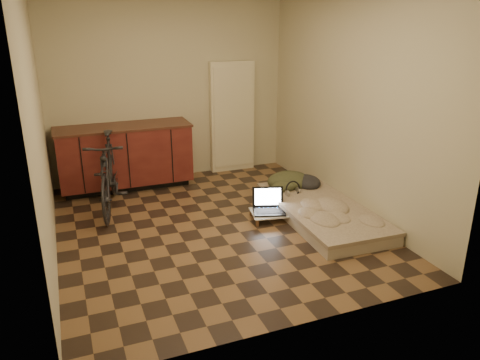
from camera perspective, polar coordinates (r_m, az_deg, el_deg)
name	(u,v)px	position (r m, az deg, el deg)	size (l,w,h in m)	color
room_shell	(213,118)	(5.12, -3.35, 7.58)	(3.50, 4.00, 2.60)	brown
cabinets	(125,156)	(6.79, -13.81, 2.81)	(1.84, 0.62, 0.91)	black
appliance_panel	(232,117)	(7.32, -0.97, 7.67)	(0.70, 0.10, 1.70)	beige
bicycle	(109,169)	(6.07, -15.74, 1.27)	(0.48, 1.64, 1.06)	black
futon	(322,211)	(5.82, 9.92, -3.78)	(1.01, 2.00, 0.17)	#B5A791
clothing_pile	(294,176)	(6.37, 6.57, 0.50)	(0.63, 0.52, 0.25)	#383D23
headphones	(293,188)	(6.04, 6.46, -1.02)	(0.24, 0.22, 0.16)	black
lap_desk	(275,212)	(5.71, 4.34, -3.95)	(0.65, 0.48, 0.10)	brown
laptop	(269,207)	(5.71, 3.51, -3.26)	(0.46, 0.44, 0.26)	black
mouse	(293,208)	(5.77, 6.47, -3.46)	(0.07, 0.11, 0.04)	white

